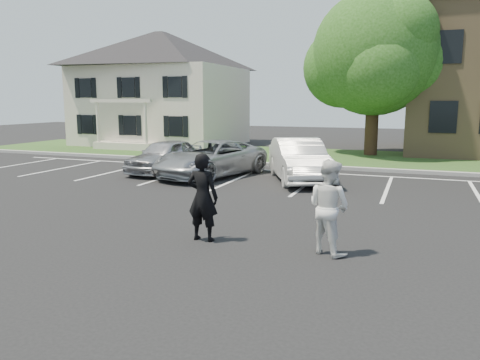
# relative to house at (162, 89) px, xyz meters

# --- Properties ---
(ground_plane) EXTENTS (90.00, 90.00, 0.00)m
(ground_plane) POSITION_rel_house_xyz_m (13.00, -19.97, -3.83)
(ground_plane) COLOR black
(ground_plane) RESTS_ON ground
(curb) EXTENTS (40.00, 0.30, 0.15)m
(curb) POSITION_rel_house_xyz_m (13.00, -7.97, -3.75)
(curb) COLOR gray
(curb) RESTS_ON ground
(grass_strip) EXTENTS (44.00, 8.00, 0.08)m
(grass_strip) POSITION_rel_house_xyz_m (13.00, -3.97, -3.79)
(grass_strip) COLOR #204B1B
(grass_strip) RESTS_ON ground
(stall_lines) EXTENTS (34.00, 5.36, 0.01)m
(stall_lines) POSITION_rel_house_xyz_m (14.40, -11.02, -3.82)
(stall_lines) COLOR silver
(stall_lines) RESTS_ON ground
(house) EXTENTS (10.30, 9.22, 7.60)m
(house) POSITION_rel_house_xyz_m (0.00, 0.00, 0.00)
(house) COLOR beige
(house) RESTS_ON ground
(tree) EXTENTS (7.80, 7.20, 8.80)m
(tree) POSITION_rel_house_xyz_m (14.37, -2.12, 1.52)
(tree) COLOR black
(tree) RESTS_ON ground
(man_black_suit) EXTENTS (0.71, 0.47, 1.92)m
(man_black_suit) POSITION_rel_house_xyz_m (12.43, -19.73, -2.87)
(man_black_suit) COLOR black
(man_black_suit) RESTS_ON ground
(man_white_shirt) EXTENTS (1.15, 1.07, 1.89)m
(man_white_shirt) POSITION_rel_house_xyz_m (15.13, -19.63, -2.89)
(man_white_shirt) COLOR silver
(man_white_shirt) RESTS_ON ground
(car_silver_west) EXTENTS (2.02, 4.29, 1.42)m
(car_silver_west) POSITION_rel_house_xyz_m (6.77, -11.46, -3.12)
(car_silver_west) COLOR #A6A6AA
(car_silver_west) RESTS_ON ground
(car_silver_minivan) EXTENTS (3.68, 5.65, 1.45)m
(car_silver_minivan) POSITION_rel_house_xyz_m (8.97, -11.69, -3.11)
(car_silver_minivan) COLOR #9EA1A6
(car_silver_minivan) RESTS_ON ground
(car_white_sedan) EXTENTS (3.58, 5.10, 1.59)m
(car_white_sedan) POSITION_rel_house_xyz_m (12.52, -11.45, -3.03)
(car_white_sedan) COLOR silver
(car_white_sedan) RESTS_ON ground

